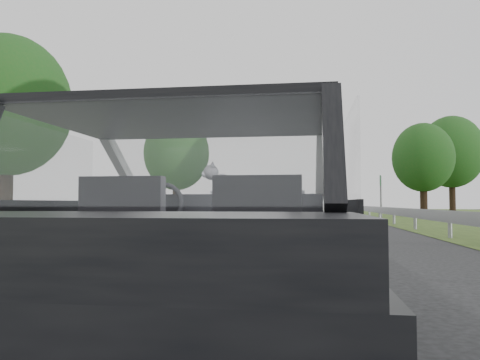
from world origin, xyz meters
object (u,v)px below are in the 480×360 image
(other_car, at_px, (310,207))
(highway_sign, at_px, (381,197))
(subject_car, at_px, (203,235))
(cat, at_px, (244,184))

(other_car, height_order, highway_sign, highway_sign)
(subject_car, bearing_deg, other_car, 88.07)
(cat, xyz_separation_m, other_car, (0.69, 25.38, -0.38))
(other_car, relative_size, highway_sign, 1.67)
(highway_sign, bearing_deg, cat, -88.73)
(subject_car, distance_m, other_car, 26.01)
(cat, relative_size, other_car, 0.13)
(cat, bearing_deg, highway_sign, 67.27)
(highway_sign, bearing_deg, other_car, -170.64)
(cat, bearing_deg, subject_car, -118.67)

